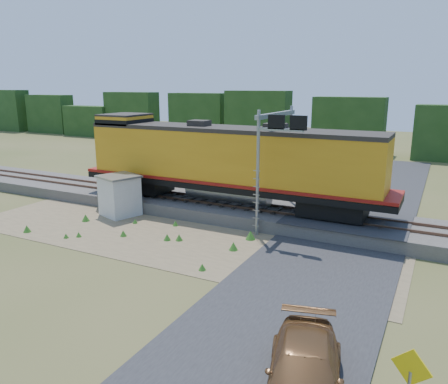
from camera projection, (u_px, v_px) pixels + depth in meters
The scene contains 11 objects.
ground at pixel (193, 245), 23.85m from camera, with size 140.00×140.00×0.00m, color #475123.
ballast at pixel (240, 211), 28.95m from camera, with size 70.00×5.00×0.80m, color slate.
rails at pixel (240, 204), 28.84m from camera, with size 70.00×1.54×0.16m.
dirt_shoulder at pixel (168, 237), 25.17m from camera, with size 26.00×8.00×0.03m, color #8C7754.
road at pixel (324, 262), 21.39m from camera, with size 7.00×66.00×0.86m.
tree_line_north at pixel (345, 129), 56.01m from camera, with size 130.00×3.00×6.50m.
weed_clumps at pixel (143, 235), 25.48m from camera, with size 15.00×6.20×0.56m, color #316E1F, non-canonical shape.
locomotive at pixel (224, 161), 28.69m from camera, with size 21.52×3.28×5.55m.
shed at pixel (120, 195), 29.09m from camera, with size 2.92×2.92×2.74m.
signal_gantry at pixel (278, 139), 25.96m from camera, with size 2.86×6.20×7.21m.
car at pixel (304, 373), 12.12m from camera, with size 2.09×5.13×1.49m, color brown.
Camera 1 is at (11.71, -19.26, 8.52)m, focal length 35.00 mm.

